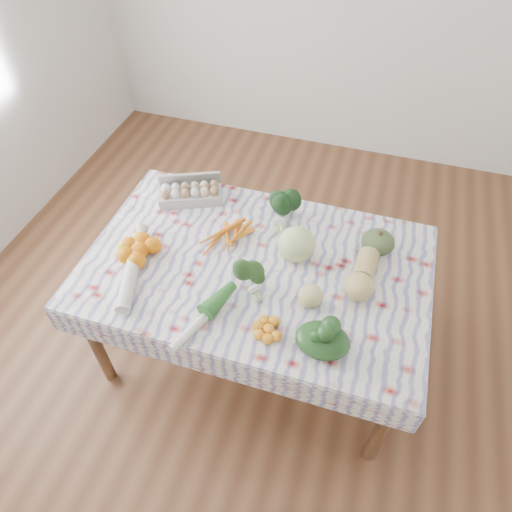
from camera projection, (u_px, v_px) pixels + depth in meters
ground at (256, 346)px, 2.78m from camera, size 4.50×4.50×0.00m
dining_table at (256, 275)px, 2.27m from camera, size 1.60×1.00×0.75m
tablecloth at (256, 265)px, 2.22m from camera, size 1.66×1.06×0.01m
egg_carton at (191, 195)px, 2.49m from camera, size 0.37×0.26×0.09m
carrot_bunch at (229, 239)px, 2.29m from camera, size 0.30×0.28×0.05m
kale_bunch at (279, 211)px, 2.37m from camera, size 0.19×0.18×0.14m
kabocha_squash at (378, 242)px, 2.24m from camera, size 0.18×0.18×0.11m
cabbage at (297, 244)px, 2.18m from camera, size 0.22×0.22×0.18m
butternut_squash at (363, 274)px, 2.09m from camera, size 0.15×0.29×0.13m
orange_cluster at (140, 250)px, 2.21m from camera, size 0.32×0.32×0.09m
broccoli at (250, 280)px, 2.08m from camera, size 0.19×0.19×0.10m
mandarin_cluster at (268, 329)px, 1.93m from camera, size 0.22×0.22×0.05m
grapefruit at (311, 296)px, 2.01m from camera, size 0.13×0.13×0.11m
spinach_bag at (322, 340)px, 1.87m from camera, size 0.27×0.24×0.10m
daikon at (131, 272)px, 2.14m from camera, size 0.21×0.47×0.07m
leek at (203, 318)px, 1.98m from camera, size 0.17×0.38×0.04m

